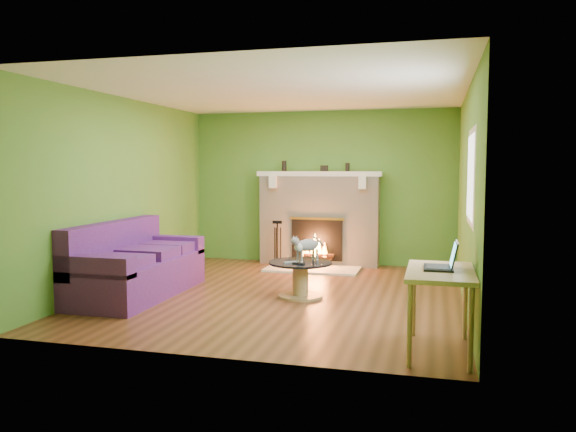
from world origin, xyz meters
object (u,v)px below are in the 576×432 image
object	(u,v)px
cat	(308,248)
coffee_table	(300,277)
sofa	(134,267)
desk	(440,280)

from	to	relation	value
cat	coffee_table	bearing A→B (deg)	-114.32
coffee_table	sofa	bearing A→B (deg)	-168.41
sofa	desk	xyz separation A→B (m)	(3.81, -1.33, 0.29)
cat	desk	bearing A→B (deg)	-14.57
sofa	cat	size ratio (longest dim) A/B	3.89
desk	coffee_table	bearing A→B (deg)	133.94
coffee_table	desk	xyz separation A→B (m)	(1.70, -1.76, 0.39)
coffee_table	cat	world-z (taller)	cat
desk	cat	xyz separation A→B (m)	(-1.62, 1.81, -0.03)
coffee_table	cat	size ratio (longest dim) A/B	1.49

